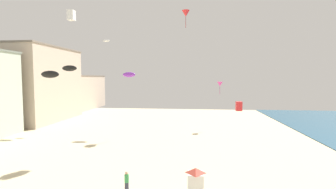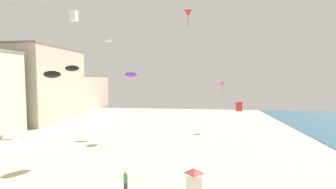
{
  "view_description": "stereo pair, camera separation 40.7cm",
  "coord_description": "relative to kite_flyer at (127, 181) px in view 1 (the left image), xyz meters",
  "views": [
    {
      "loc": [
        7.51,
        -7.46,
        8.85
      ],
      "look_at": [
        5.09,
        15.4,
        7.26
      ],
      "focal_mm": 25.33,
      "sensor_mm": 36.0,
      "label": 1
    },
    {
      "loc": [
        7.91,
        -7.42,
        8.85
      ],
      "look_at": [
        5.09,
        15.4,
        7.26
      ],
      "focal_mm": 25.33,
      "sensor_mm": 36.0,
      "label": 2
    }
  ],
  "objects": [
    {
      "name": "kite_flyer",
      "position": [
        0.0,
        0.0,
        0.0
      ],
      "size": [
        0.34,
        0.34,
        1.64
      ],
      "rotation": [
        0.0,
        0.0,
        6.03
      ],
      "color": "#383D4C",
      "rests_on": "ground"
    },
    {
      "name": "boardwalk_hotel_far",
      "position": [
        -29.28,
        48.8,
        3.93
      ],
      "size": [
        11.81,
        16.83,
        9.69
      ],
      "color": "#C6B29E",
      "rests_on": "ground"
    },
    {
      "name": "kite_purple_parafoil",
      "position": [
        -5.44,
        20.85,
        8.51
      ],
      "size": [
        2.11,
        0.59,
        0.82
      ],
      "color": "purple"
    },
    {
      "name": "kite_black_parafoil_2",
      "position": [
        -16.05,
        21.41,
        9.63
      ],
      "size": [
        2.61,
        0.73,
        1.02
      ],
      "color": "black"
    },
    {
      "name": "kite_black_parafoil",
      "position": [
        -12.68,
        10.48,
        8.41
      ],
      "size": [
        2.36,
        0.65,
        0.92
      ],
      "color": "black"
    },
    {
      "name": "kite_white_parafoil",
      "position": [
        -11.56,
        27.1,
        15.15
      ],
      "size": [
        1.33,
        0.37,
        0.52
      ],
      "color": "white"
    },
    {
      "name": "kite_white_box",
      "position": [
        -15.25,
        21.04,
        18.42
      ],
      "size": [
        1.05,
        1.05,
        1.65
      ],
      "color": "white"
    },
    {
      "name": "lifeguard_stand",
      "position": [
        5.29,
        -1.05,
        0.92
      ],
      "size": [
        1.1,
        1.1,
        2.55
      ],
      "rotation": [
        0.0,
        0.0,
        -0.39
      ],
      "color": "white",
      "rests_on": "ground"
    },
    {
      "name": "kite_magenta_delta",
      "position": [
        9.92,
        26.27,
        6.87
      ],
      "size": [
        1.01,
        1.01,
        2.3
      ],
      "color": "#DB3D9E"
    },
    {
      "name": "kite_red_delta",
      "position": [
        3.59,
        28.91,
        20.27
      ],
      "size": [
        1.44,
        1.44,
        3.28
      ],
      "color": "red"
    },
    {
      "name": "kite_red_box",
      "position": [
        9.14,
        4.07,
        5.44
      ],
      "size": [
        0.52,
        0.52,
        0.82
      ],
      "color": "red"
    },
    {
      "name": "boardwalk_hotel_mid",
      "position": [
        -29.28,
        28.9,
        6.71
      ],
      "size": [
        15.1,
        17.61,
        15.24
      ],
      "color": "#C6B29E",
      "rests_on": "ground"
    }
  ]
}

